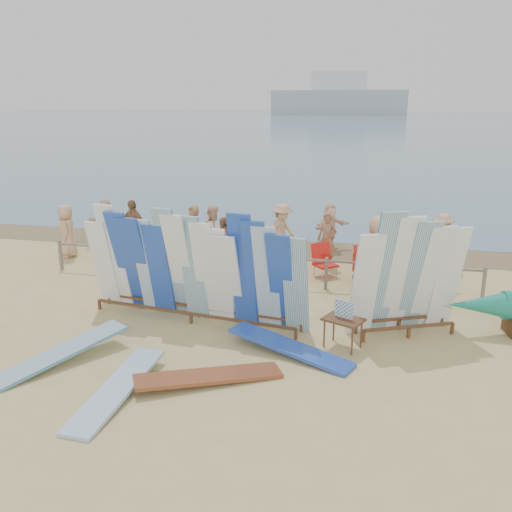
% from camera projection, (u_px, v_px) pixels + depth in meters
% --- Properties ---
extents(ground, '(160.00, 160.00, 0.00)m').
position_uv_depth(ground, '(224.00, 326.00, 12.35)').
color(ground, tan).
rests_on(ground, ground).
extents(ocean, '(320.00, 240.00, 0.02)m').
position_uv_depth(ocean, '(370.00, 121.00, 132.20)').
color(ocean, slate).
rests_on(ocean, ground).
extents(wet_sand_strip, '(40.00, 2.60, 0.01)m').
position_uv_depth(wet_sand_strip, '(281.00, 246.00, 19.09)').
color(wet_sand_strip, brown).
rests_on(wet_sand_strip, ground).
extents(distant_ship, '(45.00, 8.00, 14.00)m').
position_uv_depth(distant_ship, '(339.00, 99.00, 181.99)').
color(distant_ship, '#999EA3').
rests_on(distant_ship, ocean).
extents(fence, '(12.08, 0.08, 0.90)m').
position_uv_depth(fence, '(254.00, 262.00, 14.99)').
color(fence, '#7E6D5F').
rests_on(fence, ground).
extents(main_surfboard_rack, '(5.43, 1.35, 2.69)m').
position_uv_depth(main_surfboard_rack, '(193.00, 271.00, 12.34)').
color(main_surfboard_rack, brown).
rests_on(main_surfboard_rack, ground).
extents(side_surfboard_rack, '(2.50, 1.58, 2.84)m').
position_uv_depth(side_surfboard_rack, '(407.00, 279.00, 11.57)').
color(side_surfboard_rack, brown).
rests_on(side_surfboard_rack, ground).
extents(vendor_table, '(0.94, 0.82, 1.04)m').
position_uv_depth(vendor_table, '(343.00, 332.00, 11.17)').
color(vendor_table, brown).
rests_on(vendor_table, ground).
extents(flat_board_b, '(0.68, 2.72, 0.26)m').
position_uv_depth(flat_board_b, '(118.00, 395.00, 9.44)').
color(flat_board_b, '#83ACD2').
rests_on(flat_board_b, ground).
extents(flat_board_e, '(1.83, 2.61, 0.42)m').
position_uv_depth(flat_board_e, '(63.00, 362.00, 10.63)').
color(flat_board_e, silver).
rests_on(flat_board_e, ground).
extents(flat_board_d, '(2.71, 1.51, 0.31)m').
position_uv_depth(flat_board_d, '(290.00, 354.00, 10.96)').
color(flat_board_d, '#2348B2').
rests_on(flat_board_d, ground).
extents(flat_board_c, '(2.63, 1.81, 0.22)m').
position_uv_depth(flat_board_c, '(209.00, 381.00, 9.90)').
color(flat_board_c, brown).
rests_on(flat_board_c, ground).
extents(beach_chair_left, '(0.87, 0.87, 0.98)m').
position_uv_depth(beach_chair_left, '(287.00, 270.00, 15.41)').
color(beach_chair_left, red).
rests_on(beach_chair_left, ground).
extents(beach_chair_right, '(0.86, 0.87, 0.96)m').
position_uv_depth(beach_chair_right, '(325.00, 267.00, 15.74)').
color(beach_chair_right, red).
rests_on(beach_chair_right, ground).
extents(stroller, '(0.77, 0.90, 1.04)m').
position_uv_depth(stroller, '(364.00, 269.00, 15.08)').
color(stroller, red).
rests_on(stroller, ground).
extents(beachgoer_2, '(0.46, 0.87, 1.75)m').
position_uv_depth(beachgoer_2, '(214.00, 232.00, 17.32)').
color(beachgoer_2, beige).
rests_on(beachgoer_2, ground).
extents(beachgoer_3, '(0.99, 1.25, 1.80)m').
position_uv_depth(beachgoer_3, '(282.00, 231.00, 17.32)').
color(beachgoer_3, tan).
rests_on(beachgoer_3, ground).
extents(beachgoer_10, '(1.07, 0.51, 1.78)m').
position_uv_depth(beachgoer_10, '(435.00, 255.00, 14.70)').
color(beachgoer_10, '#8C6042').
rests_on(beachgoer_10, ground).
extents(beachgoer_0, '(0.75, 0.93, 1.72)m').
position_uv_depth(beachgoer_0, '(67.00, 231.00, 17.56)').
color(beachgoer_0, tan).
rests_on(beachgoer_0, ground).
extents(beachgoer_7, '(0.69, 0.49, 1.71)m').
position_uv_depth(beachgoer_7, '(327.00, 240.00, 16.48)').
color(beachgoer_7, '#8C6042').
rests_on(beachgoer_7, ground).
extents(beachgoer_extra_1, '(1.13, 0.78, 1.77)m').
position_uv_depth(beachgoer_extra_1, '(133.00, 226.00, 18.18)').
color(beachgoer_extra_1, '#8C6042').
rests_on(beachgoer_extra_1, ground).
extents(beachgoer_9, '(1.11, 0.47, 1.71)m').
position_uv_depth(beachgoer_9, '(441.00, 241.00, 16.32)').
color(beachgoer_9, tan).
rests_on(beachgoer_9, ground).
extents(beachgoer_11, '(1.48, 1.37, 1.65)m').
position_uv_depth(beachgoer_11, '(106.00, 222.00, 18.96)').
color(beachgoer_11, beige).
rests_on(beachgoer_11, ground).
extents(beachgoer_4, '(0.83, 1.07, 1.68)m').
position_uv_depth(beachgoer_4, '(224.00, 245.00, 15.98)').
color(beachgoer_4, '#8C6042').
rests_on(beachgoer_4, ground).
extents(beachgoer_1, '(0.77, 0.73, 1.89)m').
position_uv_depth(beachgoer_1, '(194.00, 236.00, 16.56)').
color(beachgoer_1, '#8C6042').
rests_on(beachgoer_1, ground).
extents(beachgoer_6, '(0.93, 0.46, 1.88)m').
position_uv_depth(beachgoer_6, '(376.00, 249.00, 15.14)').
color(beachgoer_6, tan).
rests_on(beachgoer_6, ground).
extents(beachgoer_5, '(1.35, 1.43, 1.60)m').
position_uv_depth(beachgoer_5, '(330.00, 227.00, 18.39)').
color(beachgoer_5, beige).
rests_on(beachgoer_5, ground).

